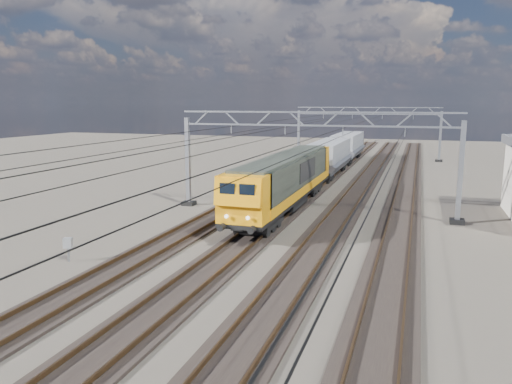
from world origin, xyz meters
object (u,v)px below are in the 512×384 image
(locomotive, at_px, (286,179))
(hopper_wagon_lead, at_px, (329,155))
(hopper_wagon_mid, at_px, (348,145))
(catenary_gantry_far, at_px, (367,131))
(trackside_cabinet, at_px, (68,244))
(catenary_gantry_mid, at_px, (313,158))

(locomotive, xyz_separation_m, hopper_wagon_lead, (-0.00, 17.70, -0.09))
(hopper_wagon_lead, xyz_separation_m, hopper_wagon_mid, (0.00, 14.20, 0.00))
(hopper_wagon_lead, bearing_deg, catenary_gantry_far, 83.60)
(locomotive, distance_m, trackside_cabinet, 16.44)
(catenary_gantry_far, xyz_separation_m, hopper_wagon_lead, (-2.00, -17.83, -1.67))
(catenary_gantry_mid, height_order, hopper_wagon_mid, catenary_gantry_mid)
(hopper_wagon_mid, bearing_deg, catenary_gantry_far, 61.14)
(hopper_wagon_mid, bearing_deg, locomotive, -90.00)
(hopper_wagon_lead, bearing_deg, hopper_wagon_mid, 90.00)
(catenary_gantry_mid, height_order, locomotive, catenary_gantry_mid)
(catenary_gantry_mid, bearing_deg, hopper_wagon_mid, 93.54)
(catenary_gantry_far, bearing_deg, catenary_gantry_mid, -90.00)
(hopper_wagon_mid, distance_m, trackside_cabinet, 47.22)
(catenary_gantry_far, xyz_separation_m, locomotive, (-2.00, -35.52, -1.58))
(catenary_gantry_mid, relative_size, catenary_gantry_far, 1.00)
(hopper_wagon_lead, distance_m, hopper_wagon_mid, 14.20)
(catenary_gantry_far, bearing_deg, trackside_cabinet, -100.26)
(catenary_gantry_far, distance_m, hopper_wagon_lead, 18.02)
(locomotive, relative_size, hopper_wagon_lead, 1.62)
(trackside_cabinet, bearing_deg, hopper_wagon_lead, 58.54)
(catenary_gantry_mid, distance_m, hopper_wagon_mid, 32.48)
(catenary_gantry_mid, bearing_deg, locomotive, 166.63)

